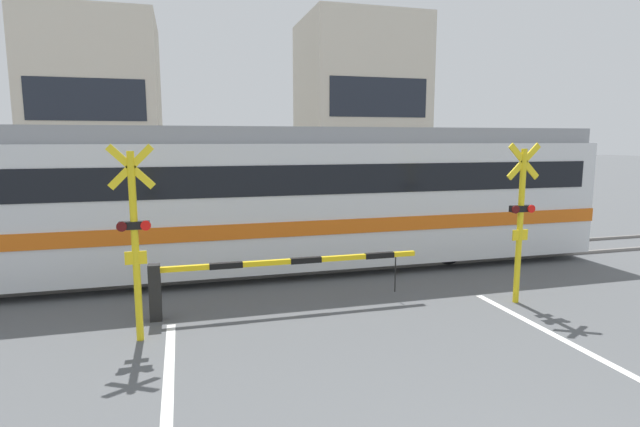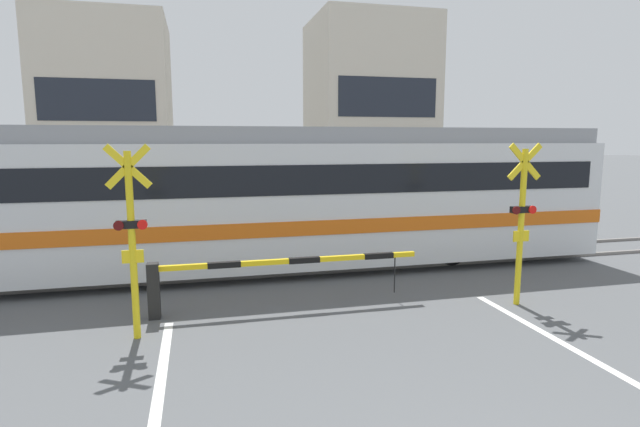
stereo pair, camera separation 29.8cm
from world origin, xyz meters
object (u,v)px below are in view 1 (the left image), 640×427
Objects in this scene: crossing_signal_left at (135,235)px; commuter_train at (198,197)px; pedestrian at (293,201)px; crossing_signal_right at (521,216)px; crossing_barrier_near at (243,273)px; crossing_barrier_far at (331,217)px.

commuter_train is at bearing 74.12° from crossing_signal_left.
commuter_train reaches higher than crossing_signal_left.
pedestrian is at bearing 63.57° from crossing_signal_left.
crossing_signal_left is 9.89m from pedestrian.
crossing_barrier_near is at bearing 170.69° from crossing_signal_right.
crossing_signal_left is at bearing -153.82° from crossing_barrier_near.
crossing_signal_right is at bearing -74.75° from pedestrian.
crossing_barrier_near is 1.63× the size of crossing_signal_left.
crossing_barrier_far is at bearing 59.78° from crossing_barrier_near.
crossing_barrier_near is 6.75m from crossing_barrier_far.
commuter_train is at bearing -123.07° from pedestrian.
crossing_barrier_far is at bearing 52.61° from crossing_signal_left.
pedestrian is (3.33, 5.12, -0.83)m from commuter_train.
crossing_barrier_near is 2.94× the size of pedestrian.
crossing_signal_left and crossing_signal_right have the same top height.
commuter_train is 6.16m from pedestrian.
pedestrian is (-2.41, 8.83, -0.70)m from crossing_signal_right.
commuter_train is 11.52× the size of pedestrian.
commuter_train is 5.12m from crossing_barrier_far.
commuter_train is at bearing -143.82° from crossing_barrier_far.
crossing_signal_right is 9.18m from pedestrian.
crossing_signal_right is at bearing -32.90° from commuter_train.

